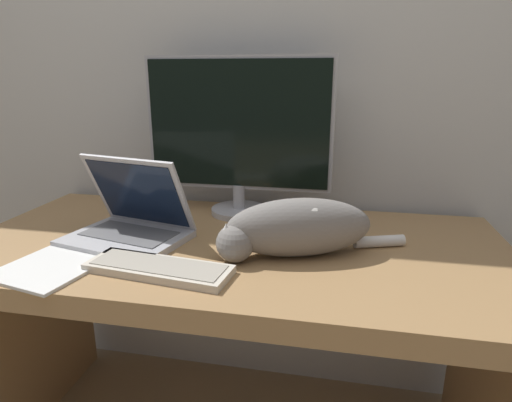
# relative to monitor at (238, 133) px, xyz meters

# --- Properties ---
(wall_back) EXTENTS (6.40, 0.06, 2.60)m
(wall_back) POSITION_rel_monitor_xyz_m (0.04, 0.18, 0.27)
(wall_back) COLOR silver
(wall_back) RESTS_ON ground_plane
(desk) EXTENTS (1.57, 0.76, 0.76)m
(desk) POSITION_rel_monitor_xyz_m (0.04, -0.26, -0.43)
(desk) COLOR #A37A4C
(desk) RESTS_ON ground_plane
(monitor) EXTENTS (0.63, 0.19, 0.53)m
(monitor) POSITION_rel_monitor_xyz_m (0.00, 0.00, 0.00)
(monitor) COLOR #B2B2B7
(monitor) RESTS_ON desk
(laptop) EXTENTS (0.37, 0.31, 0.24)m
(laptop) POSITION_rel_monitor_xyz_m (-0.25, -0.30, -0.23)
(laptop) COLOR #B7B7BC
(laptop) RESTS_ON desk
(external_keyboard) EXTENTS (0.37, 0.16, 0.02)m
(external_keyboard) POSITION_rel_monitor_xyz_m (-0.08, -0.49, -0.27)
(external_keyboard) COLOR beige
(external_keyboard) RESTS_ON desk
(cat) EXTENTS (0.50, 0.27, 0.16)m
(cat) POSITION_rel_monitor_xyz_m (0.23, -0.32, -0.20)
(cat) COLOR gray
(cat) RESTS_ON desk
(paper_notepad) EXTENTS (0.26, 0.27, 0.01)m
(paper_notepad) POSITION_rel_monitor_xyz_m (-0.36, -0.53, -0.28)
(paper_notepad) COLOR white
(paper_notepad) RESTS_ON desk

